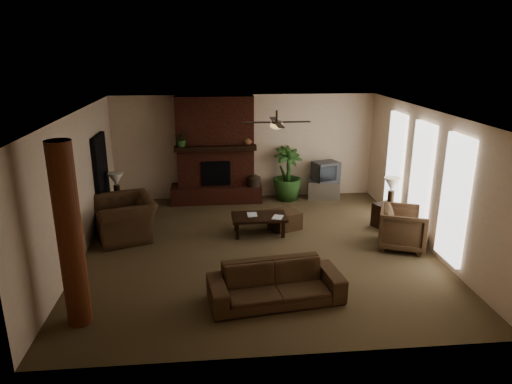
{
  "coord_description": "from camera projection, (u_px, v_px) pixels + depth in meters",
  "views": [
    {
      "loc": [
        -0.88,
        -8.74,
        4.01
      ],
      "look_at": [
        0.0,
        0.4,
        1.1
      ],
      "focal_mm": 32.45,
      "sensor_mm": 36.0,
      "label": 1
    }
  ],
  "objects": [
    {
      "name": "floor_vase",
      "position": [
        254.0,
        187.0,
        12.29
      ],
      "size": [
        0.34,
        0.34,
        0.77
      ],
      "color": "#30251B",
      "rests_on": "ground"
    },
    {
      "name": "log_column",
      "position": [
        70.0,
        237.0,
        6.61
      ],
      "size": [
        0.36,
        0.36,
        2.8
      ],
      "primitive_type": "cylinder",
      "color": "brown",
      "rests_on": "ground"
    },
    {
      "name": "floor_plant",
      "position": [
        287.0,
        185.0,
        12.55
      ],
      "size": [
        1.3,
        1.64,
        0.8
      ],
      "primitive_type": "imported",
      "rotation": [
        0.0,
        0.0,
        0.4
      ],
      "color": "#2B5020",
      "rests_on": "ground"
    },
    {
      "name": "fireplace",
      "position": [
        216.0,
        159.0,
        12.22
      ],
      "size": [
        2.4,
        0.7,
        2.8
      ],
      "color": "#4E2014",
      "rests_on": "ground"
    },
    {
      "name": "mantel_vase",
      "position": [
        248.0,
        141.0,
        11.96
      ],
      "size": [
        0.23,
        0.24,
        0.22
      ],
      "primitive_type": "imported",
      "rotation": [
        0.0,
        0.0,
        -0.06
      ],
      "color": "brown",
      "rests_on": "fireplace"
    },
    {
      "name": "book_a",
      "position": [
        247.0,
        209.0,
        10.16
      ],
      "size": [
        0.22,
        0.03,
        0.29
      ],
      "primitive_type": "imported",
      "rotation": [
        0.0,
        0.0,
        -0.0
      ],
      "color": "#999999",
      "rests_on": "coffee_table"
    },
    {
      "name": "side_table_right",
      "position": [
        387.0,
        216.0,
        10.64
      ],
      "size": [
        0.66,
        0.66,
        0.55
      ],
      "primitive_type": "cube",
      "rotation": [
        0.0,
        0.0,
        0.42
      ],
      "color": "black",
      "rests_on": "ground"
    },
    {
      "name": "doorway",
      "position": [
        102.0,
        180.0,
        10.66
      ],
      "size": [
        0.1,
        1.0,
        2.1
      ],
      "primitive_type": "cube",
      "color": "black",
      "rests_on": "ground"
    },
    {
      "name": "ceiling_fan",
      "position": [
        277.0,
        124.0,
        9.14
      ],
      "size": [
        1.35,
        1.35,
        0.37
      ],
      "color": "#2F2215",
      "rests_on": "ceiling"
    },
    {
      "name": "tv_stand",
      "position": [
        324.0,
        189.0,
        12.69
      ],
      "size": [
        0.92,
        0.64,
        0.5
      ],
      "primitive_type": "cube",
      "rotation": [
        0.0,
        0.0,
        -0.18
      ],
      "color": "#B2B3B5",
      "rests_on": "ground"
    },
    {
      "name": "mantel_plant",
      "position": [
        182.0,
        140.0,
        11.71
      ],
      "size": [
        0.44,
        0.47,
        0.33
      ],
      "primitive_type": "imported",
      "rotation": [
        0.0,
        0.0,
        0.15
      ],
      "color": "#2B5020",
      "rests_on": "fireplace"
    },
    {
      "name": "sofa",
      "position": [
        276.0,
        278.0,
        7.49
      ],
      "size": [
        2.24,
        0.92,
        0.85
      ],
      "primitive_type": "imported",
      "rotation": [
        0.0,
        0.0,
        0.13
      ],
      "color": "#4A331F",
      "rests_on": "ground"
    },
    {
      "name": "side_table_left",
      "position": [
        118.0,
        211.0,
        10.97
      ],
      "size": [
        0.66,
        0.66,
        0.55
      ],
      "primitive_type": "cube",
      "rotation": [
        0.0,
        0.0,
        -0.43
      ],
      "color": "black",
      "rests_on": "ground"
    },
    {
      "name": "book_b",
      "position": [
        273.0,
        211.0,
        10.05
      ],
      "size": [
        0.21,
        0.1,
        0.29
      ],
      "primitive_type": "imported",
      "rotation": [
        0.0,
        0.0,
        -0.38
      ],
      "color": "#999999",
      "rests_on": "coffee_table"
    },
    {
      "name": "room_shell",
      "position": [
        258.0,
        184.0,
        9.16
      ],
      "size": [
        7.0,
        7.0,
        7.0
      ],
      "color": "brown",
      "rests_on": "ground"
    },
    {
      "name": "coffee_table",
      "position": [
        259.0,
        218.0,
        10.21
      ],
      "size": [
        1.2,
        0.7,
        0.43
      ],
      "color": "black",
      "rests_on": "ground"
    },
    {
      "name": "ottoman",
      "position": [
        285.0,
        219.0,
        10.62
      ],
      "size": [
        0.79,
        0.79,
        0.4
      ],
      "primitive_type": "cube",
      "rotation": [
        0.0,
        0.0,
        0.4
      ],
      "color": "#4A331F",
      "rests_on": "ground"
    },
    {
      "name": "armchair_left",
      "position": [
        125.0,
        211.0,
        9.99
      ],
      "size": [
        1.29,
        1.57,
        1.18
      ],
      "primitive_type": "imported",
      "rotation": [
        0.0,
        0.0,
        -1.22
      ],
      "color": "#4A331F",
      "rests_on": "ground"
    },
    {
      "name": "tv",
      "position": [
        326.0,
        171.0,
        12.54
      ],
      "size": [
        0.77,
        0.7,
        0.52
      ],
      "color": "#39393B",
      "rests_on": "tv_stand"
    },
    {
      "name": "lamp_right",
      "position": [
        392.0,
        186.0,
        10.37
      ],
      "size": [
        0.37,
        0.37,
        0.65
      ],
      "color": "#2F2215",
      "rests_on": "side_table_right"
    },
    {
      "name": "lamp_left",
      "position": [
        116.0,
        181.0,
        10.75
      ],
      "size": [
        0.39,
        0.39,
        0.65
      ],
      "color": "#2F2215",
      "rests_on": "side_table_left"
    },
    {
      "name": "armchair_right",
      "position": [
        403.0,
        226.0,
        9.5
      ],
      "size": [
        1.14,
        1.17,
        0.94
      ],
      "primitive_type": "imported",
      "rotation": [
        0.0,
        0.0,
        1.18
      ],
      "color": "#4A331F",
      "rests_on": "ground"
    },
    {
      "name": "windows",
      "position": [
        421.0,
        179.0,
        9.68
      ],
      "size": [
        0.08,
        3.65,
        2.35
      ],
      "color": "white",
      "rests_on": "ground"
    }
  ]
}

